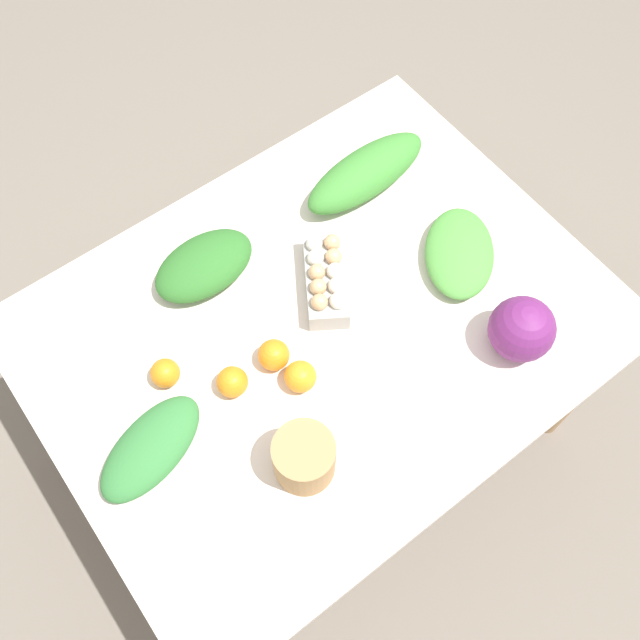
{
  "coord_description": "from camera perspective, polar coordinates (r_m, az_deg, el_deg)",
  "views": [
    {
      "loc": [
        -0.44,
        -0.59,
        2.17
      ],
      "look_at": [
        0.0,
        0.0,
        0.74
      ],
      "focal_mm": 40.0,
      "sensor_mm": 36.0,
      "label": 1
    }
  ],
  "objects": [
    {
      "name": "orange_1",
      "position": [
        1.55,
        -7.04,
        -4.94
      ],
      "size": [
        0.07,
        0.07,
        0.07
      ],
      "primitive_type": "sphere",
      "color": "orange",
      "rests_on": "dining_table"
    },
    {
      "name": "orange_0",
      "position": [
        1.56,
        -3.72,
        -2.81
      ],
      "size": [
        0.07,
        0.07,
        0.07
      ],
      "primitive_type": "sphere",
      "color": "orange",
      "rests_on": "dining_table"
    },
    {
      "name": "ground_plane",
      "position": [
        2.29,
        -0.0,
        -8.39
      ],
      "size": [
        8.0,
        8.0,
        0.0
      ],
      "primitive_type": "plane",
      "color": "#70665B"
    },
    {
      "name": "paper_bag",
      "position": [
        1.45,
        -1.28,
        -10.97
      ],
      "size": [
        0.13,
        0.13,
        0.12
      ],
      "primitive_type": "cylinder",
      "color": "#A87F51",
      "rests_on": "dining_table"
    },
    {
      "name": "greens_bunch_dandelion",
      "position": [
        1.68,
        -9.26,
        4.33
      ],
      "size": [
        0.25,
        0.16,
        0.09
      ],
      "primitive_type": "ellipsoid",
      "rotation": [
        0.0,
        0.0,
        0.02
      ],
      "color": "#2D6B28",
      "rests_on": "dining_table"
    },
    {
      "name": "greens_bunch_beet_tops",
      "position": [
        1.53,
        -13.37,
        -9.93
      ],
      "size": [
        0.29,
        0.2,
        0.07
      ],
      "primitive_type": "ellipsoid",
      "rotation": [
        0.0,
        0.0,
        3.44
      ],
      "color": "#337538",
      "rests_on": "dining_table"
    },
    {
      "name": "dining_table",
      "position": [
        1.71,
        -0.0,
        -1.66
      ],
      "size": [
        1.28,
        0.99,
        0.72
      ],
      "color": "silver",
      "rests_on": "ground_plane"
    },
    {
      "name": "greens_bunch_chard",
      "position": [
        1.81,
        3.69,
        11.68
      ],
      "size": [
        0.36,
        0.14,
        0.1
      ],
      "primitive_type": "ellipsoid",
      "rotation": [
        0.0,
        0.0,
        0.04
      ],
      "color": "#3D8433",
      "rests_on": "dining_table"
    },
    {
      "name": "orange_2",
      "position": [
        1.54,
        -1.59,
        -4.54
      ],
      "size": [
        0.07,
        0.07,
        0.07
      ],
      "primitive_type": "sphere",
      "color": "orange",
      "rests_on": "dining_table"
    },
    {
      "name": "greens_bunch_kale",
      "position": [
        1.72,
        11.09,
        5.3
      ],
      "size": [
        0.29,
        0.3,
        0.06
      ],
      "primitive_type": "ellipsoid",
      "rotation": [
        0.0,
        0.0,
        3.97
      ],
      "color": "#4C933D",
      "rests_on": "dining_table"
    },
    {
      "name": "cabbage_purple",
      "position": [
        1.61,
        15.84,
        -0.7
      ],
      "size": [
        0.15,
        0.15,
        0.15
      ],
      "primitive_type": "sphere",
      "color": "#6B2366",
      "rests_on": "dining_table"
    },
    {
      "name": "egg_carton",
      "position": [
        1.64,
        0.47,
        3.39
      ],
      "size": [
        0.2,
        0.24,
        0.09
      ],
      "rotation": [
        0.0,
        0.0,
        4.14
      ],
      "color": "#A8A8A3",
      "rests_on": "dining_table"
    },
    {
      "name": "orange_3",
      "position": [
        1.58,
        -12.28,
        -4.17
      ],
      "size": [
        0.07,
        0.07,
        0.07
      ],
      "primitive_type": "sphere",
      "color": "orange",
      "rests_on": "dining_table"
    }
  ]
}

